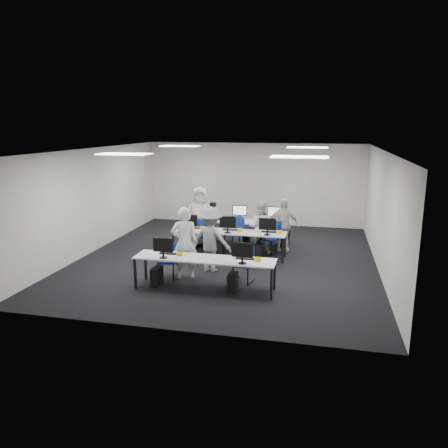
% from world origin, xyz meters
% --- Properties ---
extents(room, '(9.00, 9.02, 3.00)m').
position_xyz_m(room, '(0.00, 0.00, 1.50)').
color(room, black).
rests_on(room, ground).
extents(ceiling_panels, '(5.20, 4.60, 0.02)m').
position_xyz_m(ceiling_panels, '(0.00, 0.00, 2.98)').
color(ceiling_panels, white).
rests_on(ceiling_panels, room).
extents(desk_front, '(3.20, 0.70, 0.73)m').
position_xyz_m(desk_front, '(0.00, -2.40, 0.68)').
color(desk_front, silver).
rests_on(desk_front, ground).
extents(desk_mid, '(3.20, 0.70, 0.73)m').
position_xyz_m(desk_mid, '(0.00, 0.20, 0.68)').
color(desk_mid, silver).
rests_on(desk_mid, ground).
extents(desk_back, '(3.20, 0.70, 0.73)m').
position_xyz_m(desk_back, '(0.00, 1.60, 0.68)').
color(desk_back, silver).
rests_on(desk_back, ground).
extents(equipment_front, '(2.51, 0.41, 1.19)m').
position_xyz_m(equipment_front, '(-0.19, -2.42, 0.36)').
color(equipment_front, '#0B349A').
rests_on(equipment_front, desk_front).
extents(equipment_mid, '(2.91, 0.41, 1.19)m').
position_xyz_m(equipment_mid, '(-0.19, 0.18, 0.36)').
color(equipment_mid, white).
rests_on(equipment_mid, desk_mid).
extents(equipment_back, '(2.91, 0.41, 1.19)m').
position_xyz_m(equipment_back, '(0.19, 1.62, 0.36)').
color(equipment_back, white).
rests_on(equipment_back, desk_back).
extents(chair_0, '(0.47, 0.50, 0.83)m').
position_xyz_m(chair_0, '(-1.08, -1.87, 0.26)').
color(chair_0, navy).
rests_on(chair_0, ground).
extents(chair_1, '(0.49, 0.52, 0.84)m').
position_xyz_m(chair_1, '(0.78, -1.74, 0.26)').
color(chair_1, navy).
rests_on(chair_1, ground).
extents(chair_2, '(0.42, 0.46, 0.84)m').
position_xyz_m(chair_2, '(-0.93, 0.67, 0.26)').
color(chair_2, navy).
rests_on(chair_2, ground).
extents(chair_3, '(0.49, 0.53, 0.98)m').
position_xyz_m(chair_3, '(0.00, 0.85, 0.31)').
color(chair_3, navy).
rests_on(chair_3, ground).
extents(chair_4, '(0.56, 0.58, 0.85)m').
position_xyz_m(chair_4, '(1.08, 0.73, 0.27)').
color(chair_4, navy).
rests_on(chair_4, ground).
extents(chair_5, '(0.55, 0.58, 0.90)m').
position_xyz_m(chair_5, '(-0.97, 0.98, 0.28)').
color(chair_5, navy).
rests_on(chair_5, ground).
extents(chair_6, '(0.48, 0.53, 0.96)m').
position_xyz_m(chair_6, '(0.08, 1.09, 0.30)').
color(chair_6, navy).
rests_on(chair_6, ground).
extents(chair_7, '(0.46, 0.50, 0.92)m').
position_xyz_m(chair_7, '(1.17, 1.13, 0.29)').
color(chair_7, navy).
rests_on(chair_7, ground).
extents(handbag, '(0.41, 0.33, 0.30)m').
position_xyz_m(handbag, '(-1.24, 0.38, 0.88)').
color(handbag, tan).
rests_on(handbag, desk_mid).
extents(student_0, '(0.74, 0.59, 1.76)m').
position_xyz_m(student_0, '(-0.65, -1.80, 0.88)').
color(student_0, white).
rests_on(student_0, ground).
extents(student_1, '(0.76, 0.60, 1.54)m').
position_xyz_m(student_1, '(0.80, 0.77, 0.77)').
color(student_1, white).
rests_on(student_1, ground).
extents(student_2, '(0.96, 0.69, 1.81)m').
position_xyz_m(student_2, '(-1.11, 1.13, 0.91)').
color(student_2, white).
rests_on(student_2, ground).
extents(student_3, '(0.98, 0.54, 1.58)m').
position_xyz_m(student_3, '(1.42, 1.09, 0.79)').
color(student_3, white).
rests_on(student_3, ground).
extents(photographer, '(1.12, 0.73, 1.64)m').
position_xyz_m(photographer, '(-0.18, -1.16, 0.82)').
color(photographer, gray).
rests_on(photographer, ground).
extents(dslr_camera, '(0.16, 0.20, 0.10)m').
position_xyz_m(dslr_camera, '(-0.16, -0.98, 1.69)').
color(dslr_camera, black).
rests_on(dslr_camera, photographer).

